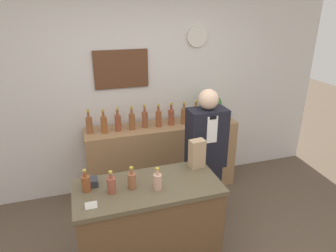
{
  "coord_description": "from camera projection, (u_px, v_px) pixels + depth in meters",
  "views": [
    {
      "loc": [
        -0.78,
        -1.64,
        2.32
      ],
      "look_at": [
        0.08,
        1.09,
        1.17
      ],
      "focal_mm": 32.0,
      "sensor_mm": 36.0,
      "label": 1
    }
  ],
  "objects": [
    {
      "name": "back_wall",
      "position": [
        141.0,
        88.0,
        3.8
      ],
      "size": [
        5.2,
        0.09,
        2.7
      ],
      "color": "silver",
      "rests_on": "ground_plane"
    },
    {
      "name": "back_shelf",
      "position": [
        162.0,
        158.0,
        3.95
      ],
      "size": [
        1.93,
        0.43,
        0.92
      ],
      "color": "#9E754C",
      "rests_on": "ground_plane"
    },
    {
      "name": "display_counter",
      "position": [
        149.0,
        229.0,
        2.68
      ],
      "size": [
        1.23,
        0.58,
        0.92
      ],
      "color": "brown",
      "rests_on": "ground_plane"
    },
    {
      "name": "shopkeeper",
      "position": [
        205.0,
        160.0,
        3.22
      ],
      "size": [
        0.4,
        0.25,
        1.57
      ],
      "color": "black",
      "rests_on": "ground_plane"
    },
    {
      "name": "potted_plant",
      "position": [
        211.0,
        105.0,
        3.9
      ],
      "size": [
        0.28,
        0.28,
        0.35
      ],
      "color": "#9E998E",
      "rests_on": "back_shelf"
    },
    {
      "name": "paper_bag",
      "position": [
        197.0,
        154.0,
        2.76
      ],
      "size": [
        0.15,
        0.11,
        0.27
      ],
      "color": "tan",
      "rests_on": "display_counter"
    },
    {
      "name": "price_card_left",
      "position": [
        91.0,
        205.0,
        2.21
      ],
      "size": [
        0.09,
        0.02,
        0.06
      ],
      "color": "white",
      "rests_on": "display_counter"
    },
    {
      "name": "gift_box",
      "position": [
        91.0,
        182.0,
        2.51
      ],
      "size": [
        0.11,
        0.12,
        0.06
      ],
      "color": "#2D2D33",
      "rests_on": "display_counter"
    },
    {
      "name": "counter_bottle_0",
      "position": [
        86.0,
        183.0,
        2.41
      ],
      "size": [
        0.07,
        0.07,
        0.2
      ],
      "color": "brown",
      "rests_on": "display_counter"
    },
    {
      "name": "counter_bottle_1",
      "position": [
        111.0,
        185.0,
        2.39
      ],
      "size": [
        0.07,
        0.07,
        0.2
      ],
      "color": "brown",
      "rests_on": "display_counter"
    },
    {
      "name": "counter_bottle_2",
      "position": [
        132.0,
        180.0,
        2.45
      ],
      "size": [
        0.07,
        0.07,
        0.2
      ],
      "color": "brown",
      "rests_on": "display_counter"
    },
    {
      "name": "counter_bottle_3",
      "position": [
        158.0,
        181.0,
        2.44
      ],
      "size": [
        0.07,
        0.07,
        0.2
      ],
      "color": "tan",
      "rests_on": "display_counter"
    },
    {
      "name": "shelf_bottle_0",
      "position": [
        89.0,
        125.0,
        3.5
      ],
      "size": [
        0.08,
        0.08,
        0.29
      ],
      "color": "brown",
      "rests_on": "back_shelf"
    },
    {
      "name": "shelf_bottle_1",
      "position": [
        104.0,
        124.0,
        3.52
      ],
      "size": [
        0.08,
        0.08,
        0.29
      ],
      "color": "brown",
      "rests_on": "back_shelf"
    },
    {
      "name": "shelf_bottle_2",
      "position": [
        118.0,
        122.0,
        3.58
      ],
      "size": [
        0.08,
        0.08,
        0.29
      ],
      "color": "brown",
      "rests_on": "back_shelf"
    },
    {
      "name": "shelf_bottle_3",
      "position": [
        132.0,
        121.0,
        3.61
      ],
      "size": [
        0.08,
        0.08,
        0.29
      ],
      "color": "brown",
      "rests_on": "back_shelf"
    },
    {
      "name": "shelf_bottle_4",
      "position": [
        145.0,
        119.0,
        3.68
      ],
      "size": [
        0.08,
        0.08,
        0.29
      ],
      "color": "brown",
      "rests_on": "back_shelf"
    },
    {
      "name": "shelf_bottle_5",
      "position": [
        159.0,
        118.0,
        3.7
      ],
      "size": [
        0.08,
        0.08,
        0.29
      ],
      "color": "brown",
      "rests_on": "back_shelf"
    },
    {
      "name": "shelf_bottle_6",
      "position": [
        171.0,
        117.0,
        3.75
      ],
      "size": [
        0.08,
        0.08,
        0.29
      ],
      "color": "brown",
      "rests_on": "back_shelf"
    },
    {
      "name": "shelf_bottle_7",
      "position": [
        184.0,
        115.0,
        3.79
      ],
      "size": [
        0.08,
        0.08,
        0.29
      ],
      "color": "brown",
      "rests_on": "back_shelf"
    },
    {
      "name": "shelf_bottle_8",
      "position": [
        196.0,
        114.0,
        3.85
      ],
      "size": [
        0.08,
        0.08,
        0.29
      ],
      "color": "brown",
      "rests_on": "back_shelf"
    }
  ]
}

